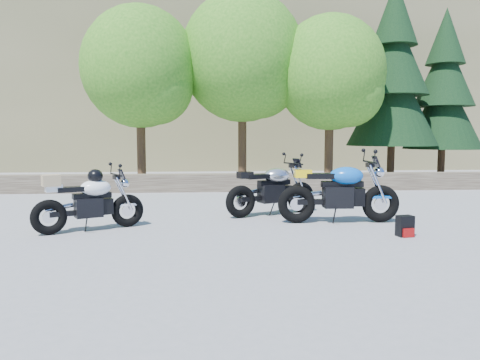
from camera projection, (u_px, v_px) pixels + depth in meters
name	position (u px, v px, depth m)	size (l,w,h in m)	color
ground	(233.00, 228.00, 8.21)	(90.00, 90.00, 0.00)	gray
stone_wall	(221.00, 183.00, 13.64)	(22.00, 0.55, 0.50)	#473C2F
hillside	(249.00, 58.00, 35.52)	(80.00, 30.00, 15.00)	#686640
tree_decid_left	(143.00, 71.00, 14.76)	(3.67, 3.67, 5.62)	#382314
tree_decid_mid	(246.00, 62.00, 15.37)	(4.08, 4.08, 6.24)	#382314
tree_decid_right	(334.00, 77.00, 15.05)	(3.54, 3.54, 5.41)	#382314
conifer_near	(393.00, 77.00, 16.48)	(3.17, 3.17, 7.06)	#382314
conifer_far	(444.00, 91.00, 17.29)	(2.82, 2.82, 6.27)	#382314
silver_bike	(272.00, 190.00, 9.52)	(1.98, 1.02, 1.05)	black
white_bike	(89.00, 201.00, 7.93)	(1.75, 0.99, 1.05)	black
blue_bike	(340.00, 193.00, 8.66)	(2.28, 0.72, 1.15)	black
backpack	(405.00, 226.00, 7.51)	(0.28, 0.25, 0.34)	black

